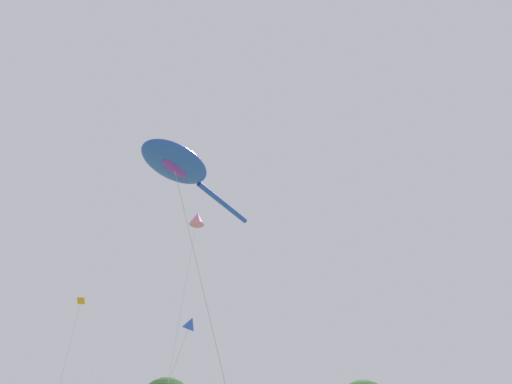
# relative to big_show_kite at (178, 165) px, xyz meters

# --- Properties ---
(big_show_kite) EXTENTS (7.72, 8.75, 14.88)m
(big_show_kite) POSITION_rel_big_show_kite_xyz_m (0.00, 0.00, 0.00)
(big_show_kite) COLOR blue
(big_show_kite) RESTS_ON ground
(small_kite_streamer_purple) EXTENTS (0.55, 3.69, 10.85)m
(small_kite_streamer_purple) POSITION_rel_big_show_kite_xyz_m (-3.73, 11.78, -5.11)
(small_kite_streamer_purple) COLOR orange
(small_kite_streamer_purple) RESTS_ON ground
(small_kite_box_yellow) EXTENTS (2.10, 4.03, 7.44)m
(small_kite_box_yellow) POSITION_rel_big_show_kite_xyz_m (1.55, 1.51, -7.42)
(small_kite_box_yellow) COLOR blue
(small_kite_box_yellow) RESTS_ON ground
(small_kite_diamond_red) EXTENTS (2.25, 1.53, 17.21)m
(small_kite_diamond_red) POSITION_rel_big_show_kite_xyz_m (3.10, 9.64, 2.21)
(small_kite_diamond_red) COLOR pink
(small_kite_diamond_red) RESTS_ON ground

